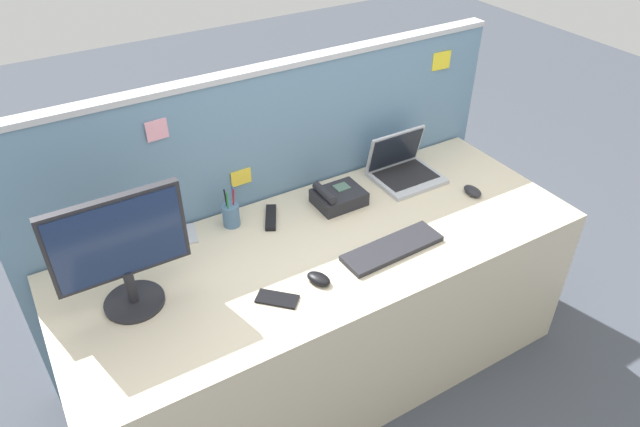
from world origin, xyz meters
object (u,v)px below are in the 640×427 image
cell_phone_black_slab (277,299)px  tv_remote (271,218)px  computer_mouse_right_hand (473,191)px  pen_cup (231,215)px  desk_phone (338,197)px  desktop_monitor (120,248)px  computer_mouse_left_hand (319,279)px  cell_phone_silver_slab (189,234)px  keyboard_main (392,248)px  laptop (403,167)px

cell_phone_black_slab → tv_remote: 0.49m
computer_mouse_right_hand → pen_cup: 1.10m
desk_phone → pen_cup: (-0.47, 0.10, 0.02)m
desktop_monitor → desk_phone: size_ratio=2.13×
desktop_monitor → cell_phone_black_slab: desktop_monitor is taller
desk_phone → computer_mouse_left_hand: size_ratio=2.15×
cell_phone_silver_slab → tv_remote: 0.35m
desktop_monitor → computer_mouse_left_hand: size_ratio=4.58×
keyboard_main → pen_cup: pen_cup is taller
computer_mouse_left_hand → tv_remote: 0.45m
desk_phone → cell_phone_silver_slab: desk_phone is taller
desk_phone → cell_phone_black_slab: 0.65m
desk_phone → tv_remote: bearing=171.5°
keyboard_main → computer_mouse_left_hand: 0.35m
keyboard_main → computer_mouse_right_hand: 0.58m
cell_phone_silver_slab → computer_mouse_right_hand: bearing=-4.6°
computer_mouse_left_hand → pen_cup: pen_cup is taller
computer_mouse_right_hand → cell_phone_silver_slab: size_ratio=0.75×
desktop_monitor → tv_remote: bearing=16.8°
desktop_monitor → laptop: 1.38m
cell_phone_silver_slab → laptop: bearing=7.6°
computer_mouse_left_hand → pen_cup: 0.52m
desktop_monitor → laptop: size_ratio=1.52×
pen_cup → tv_remote: 0.17m
keyboard_main → tv_remote: 0.54m
computer_mouse_right_hand → computer_mouse_left_hand: bearing=-167.7°
computer_mouse_right_hand → computer_mouse_left_hand: same height
desk_phone → computer_mouse_left_hand: 0.52m
cell_phone_black_slab → desktop_monitor: bearing=105.0°
laptop → cell_phone_black_slab: laptop is taller
laptop → cell_phone_black_slab: 1.00m
keyboard_main → tv_remote: size_ratio=2.53×
computer_mouse_right_hand → computer_mouse_left_hand: (-0.91, -0.15, 0.00)m
computer_mouse_left_hand → cell_phone_silver_slab: computer_mouse_left_hand is taller
desktop_monitor → computer_mouse_right_hand: 1.55m
keyboard_main → tv_remote: bearing=124.5°
computer_mouse_left_hand → cell_phone_black_slab: (-0.18, -0.01, -0.01)m
cell_phone_silver_slab → tv_remote: size_ratio=0.79×
desk_phone → keyboard_main: desk_phone is taller
laptop → cell_phone_black_slab: (-0.90, -0.44, -0.04)m
laptop → cell_phone_silver_slab: 1.05m
desktop_monitor → cell_phone_black_slab: bearing=-29.6°
computer_mouse_right_hand → computer_mouse_left_hand: size_ratio=1.00×
pen_cup → tv_remote: pen_cup is taller
desktop_monitor → keyboard_main: 1.03m
desk_phone → tv_remote: size_ratio=1.26×
desktop_monitor → laptop: desktop_monitor is taller
pen_cup → tv_remote: (0.16, -0.05, -0.04)m
computer_mouse_left_hand → tv_remote: (0.03, 0.45, -0.01)m
computer_mouse_right_hand → pen_cup: pen_cup is taller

